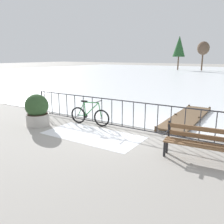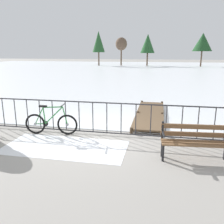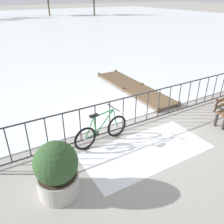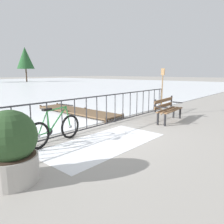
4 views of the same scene
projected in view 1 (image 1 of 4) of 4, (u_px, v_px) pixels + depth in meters
The scene contains 9 objects.
ground_plane at pixel (127, 129), 8.54m from camera, with size 160.00×160.00×0.00m, color #9E9991.
snow_patch at pixel (92, 135), 7.92m from camera, with size 3.42×1.62×0.01m, color white.
railing_fence at pixel (128, 115), 8.41m from camera, with size 9.06×0.06×1.07m.
bicycle_near_railing at pixel (90, 116), 9.05m from camera, with size 1.71×0.52×0.97m.
park_bench at pixel (197, 140), 5.99m from camera, with size 1.63×0.61×0.89m.
planter_with_shrub at pixel (37, 110), 8.89m from camera, with size 0.88×0.88×1.22m.
wooden_dock at pixel (187, 117), 9.82m from camera, with size 1.10×4.55×0.20m.
tree_west_mid at pixel (179, 46), 43.73m from camera, with size 2.31×2.31×6.33m.
tree_far_east at pixel (203, 48), 42.56m from camera, with size 2.17×2.17×5.22m.
Camera 1 is at (3.89, -7.19, 2.61)m, focal length 37.43 mm.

